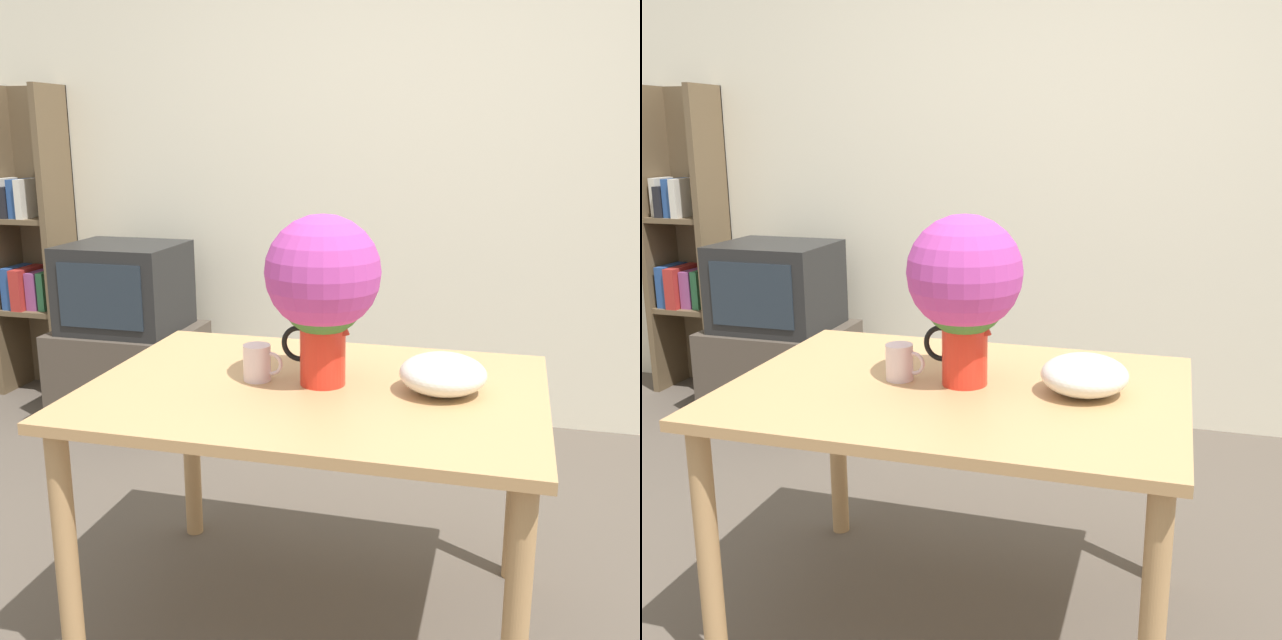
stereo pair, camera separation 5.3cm
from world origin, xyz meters
TOP-DOWN VIEW (x-y plane):
  - wall_back at (0.00, 1.96)m, footprint 8.00×0.05m
  - table at (-0.07, 0.17)m, footprint 1.25×0.90m
  - flower_vase at (-0.05, 0.19)m, footprint 0.32×0.32m
  - coffee_mug at (-0.24, 0.17)m, footprint 0.11×0.08m
  - white_bowl at (0.28, 0.20)m, footprint 0.23×0.23m
  - tv_stand at (-1.40, 1.51)m, footprint 0.68×0.53m
  - tv_set at (-1.40, 1.51)m, footprint 0.55×0.47m
  - bookshelf at (-2.12, 1.82)m, footprint 0.40×0.29m

SIDE VIEW (x-z plane):
  - tv_stand at x=-1.40m, z-range 0.00..0.48m
  - table at x=-0.07m, z-range 0.27..1.02m
  - tv_set at x=-1.40m, z-range 0.48..0.91m
  - coffee_mug at x=-0.24m, z-range 0.75..0.85m
  - white_bowl at x=0.28m, z-range 0.75..0.86m
  - bookshelf at x=-2.12m, z-range -0.02..1.66m
  - flower_vase at x=-0.05m, z-range 0.80..1.27m
  - wall_back at x=0.00m, z-range 0.00..2.60m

